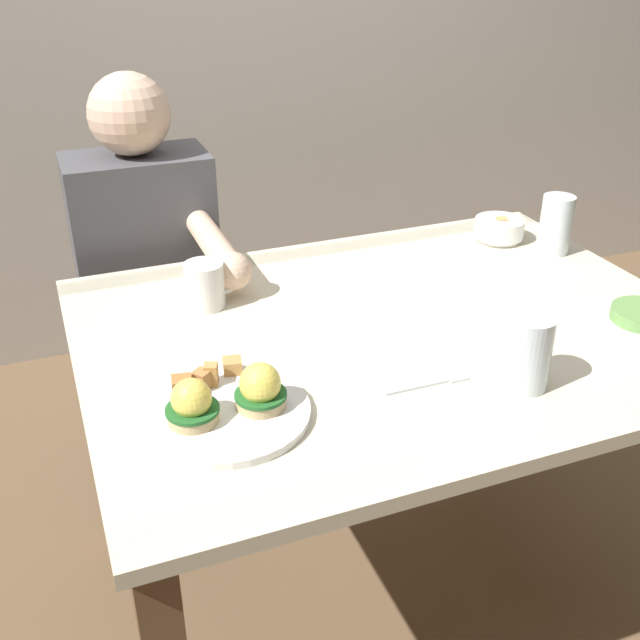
# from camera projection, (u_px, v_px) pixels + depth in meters

# --- Properties ---
(ground_plane) EXTENTS (6.00, 6.00, 0.00)m
(ground_plane) POSITION_uv_depth(u_px,v_px,m) (379.00, 592.00, 1.82)
(ground_plane) COLOR brown
(dining_table) EXTENTS (1.20, 0.90, 0.74)m
(dining_table) POSITION_uv_depth(u_px,v_px,m) (391.00, 370.00, 1.52)
(dining_table) COLOR beige
(dining_table) RESTS_ON ground_plane
(eggs_benedict_plate) EXTENTS (0.27, 0.27, 0.09)m
(eggs_benedict_plate) POSITION_uv_depth(u_px,v_px,m) (226.00, 404.00, 1.19)
(eggs_benedict_plate) COLOR white
(eggs_benedict_plate) RESTS_ON dining_table
(fruit_bowl) EXTENTS (0.12, 0.12, 0.06)m
(fruit_bowl) POSITION_uv_depth(u_px,v_px,m) (499.00, 229.00, 1.84)
(fruit_bowl) COLOR white
(fruit_bowl) RESTS_ON dining_table
(coffee_mug) EXTENTS (0.11, 0.08, 0.09)m
(coffee_mug) POSITION_uv_depth(u_px,v_px,m) (206.00, 284.00, 1.52)
(coffee_mug) COLOR white
(coffee_mug) RESTS_ON dining_table
(fork) EXTENTS (0.16, 0.02, 0.00)m
(fork) POSITION_uv_depth(u_px,v_px,m) (432.00, 383.00, 1.29)
(fork) COLOR silver
(fork) RESTS_ON dining_table
(water_glass_near) EXTENTS (0.08, 0.08, 0.13)m
(water_glass_near) POSITION_uv_depth(u_px,v_px,m) (527.00, 355.00, 1.25)
(water_glass_near) COLOR silver
(water_glass_near) RESTS_ON dining_table
(water_glass_far) EXTENTS (0.07, 0.07, 0.14)m
(water_glass_far) POSITION_uv_depth(u_px,v_px,m) (555.00, 227.00, 1.76)
(water_glass_far) COLOR silver
(water_glass_far) RESTS_ON dining_table
(diner_person) EXTENTS (0.34, 0.54, 1.14)m
(diner_person) POSITION_uv_depth(u_px,v_px,m) (151.00, 275.00, 1.89)
(diner_person) COLOR #33333D
(diner_person) RESTS_ON ground_plane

